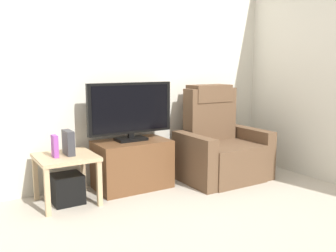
% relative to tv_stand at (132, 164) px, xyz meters
% --- Properties ---
extents(ground_plane, '(6.40, 6.40, 0.00)m').
position_rel_tv_stand_xyz_m(ground_plane, '(0.12, -0.83, -0.26)').
color(ground_plane, '#B2A899').
extents(wall_back, '(6.40, 0.06, 2.60)m').
position_rel_tv_stand_xyz_m(wall_back, '(0.12, 0.30, 1.04)').
color(wall_back, beige).
rests_on(wall_back, ground).
extents(wall_side, '(0.06, 4.48, 2.60)m').
position_rel_tv_stand_xyz_m(wall_side, '(2.00, -0.83, 1.04)').
color(wall_side, beige).
rests_on(wall_side, ground).
extents(tv_stand, '(0.78, 0.48, 0.52)m').
position_rel_tv_stand_xyz_m(tv_stand, '(0.00, 0.00, 0.00)').
color(tv_stand, brown).
rests_on(tv_stand, ground).
extents(television, '(0.94, 0.20, 0.62)m').
position_rel_tv_stand_xyz_m(television, '(0.00, 0.02, 0.58)').
color(television, black).
rests_on(television, tv_stand).
extents(recliner_armchair, '(0.98, 0.78, 1.08)m').
position_rel_tv_stand_xyz_m(recliner_armchair, '(1.03, -0.20, 0.11)').
color(recliner_armchair, brown).
rests_on(recliner_armchair, ground).
extents(side_table, '(0.54, 0.54, 0.47)m').
position_rel_tv_stand_xyz_m(side_table, '(-0.73, -0.08, 0.13)').
color(side_table, tan).
rests_on(side_table, ground).
extents(subwoofer_box, '(0.28, 0.28, 0.28)m').
position_rel_tv_stand_xyz_m(subwoofer_box, '(-0.73, -0.08, -0.12)').
color(subwoofer_box, black).
rests_on(subwoofer_box, ground).
extents(book_upright, '(0.04, 0.11, 0.21)m').
position_rel_tv_stand_xyz_m(book_upright, '(-0.83, -0.10, 0.31)').
color(book_upright, purple).
rests_on(book_upright, side_table).
extents(game_console, '(0.07, 0.20, 0.23)m').
position_rel_tv_stand_xyz_m(game_console, '(-0.70, -0.07, 0.33)').
color(game_console, '#333338').
rests_on(game_console, side_table).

